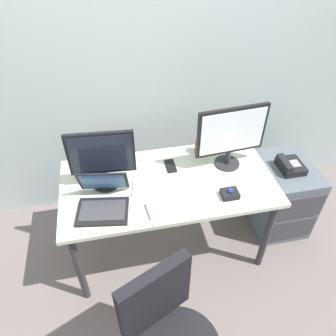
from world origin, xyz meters
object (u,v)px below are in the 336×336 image
monitor_side (102,157)px  coffee_mug (201,146)px  file_cabinet (280,195)px  laptop (103,200)px  desk_phone (290,166)px  trackball_mouse (230,193)px  keyboard (180,204)px  paper_notepad (144,185)px  monitor_main (232,134)px  cell_phone (170,166)px

monitor_side → coffee_mug: monitor_side is taller
monitor_side → coffee_mug: size_ratio=3.92×
file_cabinet → laptop: 1.49m
desk_phone → trackball_mouse: size_ratio=1.82×
keyboard → paper_notepad: bearing=131.3°
file_cabinet → keyboard: 1.08m
keyboard → coffee_mug: 0.57m
monitor_main → keyboard: (-0.43, -0.32, -0.25)m
trackball_mouse → paper_notepad: size_ratio=0.53×
laptop → cell_phone: bearing=30.4°
desk_phone → monitor_side: bearing=-179.8°
desk_phone → trackball_mouse: 0.67m
file_cabinet → monitor_main: size_ratio=1.25×
monitor_main → trackball_mouse: (-0.09, -0.31, -0.24)m
keyboard → laptop: size_ratio=1.18×
trackball_mouse → keyboard: bearing=-177.6°
paper_notepad → keyboard: bearing=-48.7°
monitor_main → monitor_side: size_ratio=1.16×
trackball_mouse → paper_notepad: (-0.52, 0.20, -0.02)m
monitor_main → monitor_side: bearing=-177.9°
cell_phone → paper_notepad: bearing=-144.0°
file_cabinet → coffee_mug: coffee_mug is taller
laptop → coffee_mug: 0.84m
monitor_main → paper_notepad: bearing=-170.5°
file_cabinet → desk_phone: 0.34m
monitor_main → paper_notepad: (-0.62, -0.10, -0.26)m
monitor_main → cell_phone: 0.48m
file_cabinet → coffee_mug: size_ratio=5.65×
trackball_mouse → coffee_mug: 0.49m
keyboard → cell_phone: bearing=86.8°
file_cabinet → coffee_mug: 0.83m
trackball_mouse → file_cabinet: bearing=26.4°
desk_phone → keyboard: keyboard is taller
laptop → trackball_mouse: laptop is taller
monitor_main → monitor_side: 0.86m
coffee_mug → paper_notepad: (-0.47, -0.28, -0.05)m
file_cabinet → monitor_side: 1.52m
desk_phone → cell_phone: bearing=174.9°
monitor_side → laptop: size_ratio=1.18×
monitor_side → keyboard: bearing=-33.6°
desk_phone → laptop: bearing=-171.6°
desk_phone → cell_phone: (-0.91, 0.08, 0.09)m
coffee_mug → desk_phone: bearing=-16.9°
cell_phone → monitor_side: bearing=-170.1°
paper_notepad → trackball_mouse: bearing=-21.3°
file_cabinet → paper_notepad: size_ratio=2.93×
monitor_side → paper_notepad: bearing=-16.4°
paper_notepad → monitor_main: bearing=9.5°
trackball_mouse → coffee_mug: size_ratio=1.02×
keyboard → laptop: bearing=168.8°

